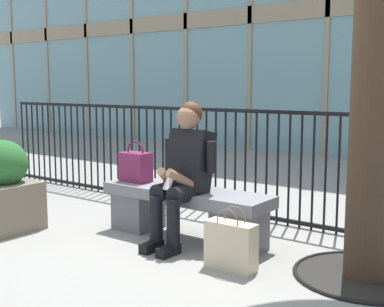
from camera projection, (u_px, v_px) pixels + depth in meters
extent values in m
plane|color=gray|center=(185.00, 238.00, 4.48)|extent=(60.00, 60.00, 0.00)
cube|color=slate|center=(185.00, 194.00, 4.42)|extent=(1.60, 0.44, 0.10)
cube|color=slate|center=(138.00, 210.00, 4.79)|extent=(0.36, 0.37, 0.35)
cube|color=slate|center=(239.00, 230.00, 4.12)|extent=(0.36, 0.37, 0.35)
cylinder|color=black|center=(171.00, 190.00, 4.28)|extent=(0.15, 0.40, 0.15)
cylinder|color=black|center=(156.00, 223.00, 4.15)|extent=(0.11, 0.11, 0.45)
cube|color=black|center=(152.00, 246.00, 4.13)|extent=(0.09, 0.22, 0.08)
cylinder|color=black|center=(188.00, 192.00, 4.17)|extent=(0.15, 0.40, 0.15)
cylinder|color=black|center=(173.00, 227.00, 4.04)|extent=(0.11, 0.11, 0.45)
cube|color=black|center=(169.00, 251.00, 4.02)|extent=(0.09, 0.22, 0.08)
cube|color=black|center=(190.00, 161.00, 4.30)|extent=(0.36, 0.30, 0.55)
cylinder|color=black|center=(170.00, 153.00, 4.43)|extent=(0.08, 0.08, 0.26)
cylinder|color=#8E664C|center=(166.00, 177.00, 4.19)|extent=(0.16, 0.28, 0.20)
cylinder|color=black|center=(211.00, 157.00, 4.17)|extent=(0.08, 0.08, 0.26)
cylinder|color=#8E664C|center=(181.00, 179.00, 4.10)|extent=(0.16, 0.28, 0.20)
cube|color=silver|center=(169.00, 182.00, 4.10)|extent=(0.07, 0.10, 0.13)
sphere|color=#8E664C|center=(188.00, 117.00, 4.24)|extent=(0.20, 0.20, 0.20)
sphere|color=#472816|center=(191.00, 114.00, 4.26)|extent=(0.20, 0.20, 0.20)
cube|color=#7A234C|center=(136.00, 167.00, 4.74)|extent=(0.29, 0.17, 0.27)
torus|color=#49152D|center=(135.00, 152.00, 4.72)|extent=(0.20, 0.02, 0.20)
cube|color=beige|center=(231.00, 246.00, 3.71)|extent=(0.38, 0.15, 0.36)
torus|color=#685E4C|center=(227.00, 221.00, 3.64)|extent=(0.18, 0.01, 0.18)
torus|color=#685E4C|center=(235.00, 218.00, 3.72)|extent=(0.18, 0.01, 0.18)
cylinder|color=black|center=(23.00, 140.00, 7.32)|extent=(0.02, 0.02, 1.11)
cylinder|color=black|center=(28.00, 141.00, 7.25)|extent=(0.02, 0.02, 1.11)
cylinder|color=black|center=(33.00, 141.00, 7.18)|extent=(0.02, 0.02, 1.11)
cylinder|color=black|center=(38.00, 142.00, 7.11)|extent=(0.02, 0.02, 1.11)
cylinder|color=black|center=(44.00, 143.00, 7.04)|extent=(0.02, 0.02, 1.11)
cylinder|color=black|center=(49.00, 143.00, 6.96)|extent=(0.02, 0.02, 1.11)
cylinder|color=black|center=(55.00, 144.00, 6.89)|extent=(0.02, 0.02, 1.11)
cylinder|color=black|center=(60.00, 144.00, 6.82)|extent=(0.02, 0.02, 1.11)
cylinder|color=black|center=(66.00, 145.00, 6.75)|extent=(0.02, 0.02, 1.11)
cylinder|color=black|center=(72.00, 146.00, 6.68)|extent=(0.02, 0.02, 1.11)
cylinder|color=black|center=(78.00, 146.00, 6.60)|extent=(0.02, 0.02, 1.11)
cylinder|color=black|center=(84.00, 147.00, 6.53)|extent=(0.02, 0.02, 1.11)
cylinder|color=black|center=(91.00, 148.00, 6.46)|extent=(0.02, 0.02, 1.11)
cylinder|color=black|center=(97.00, 148.00, 6.39)|extent=(0.02, 0.02, 1.11)
cylinder|color=black|center=(104.00, 149.00, 6.32)|extent=(0.02, 0.02, 1.11)
cylinder|color=black|center=(111.00, 150.00, 6.24)|extent=(0.02, 0.02, 1.11)
cylinder|color=black|center=(118.00, 151.00, 6.17)|extent=(0.02, 0.02, 1.11)
cylinder|color=black|center=(125.00, 151.00, 6.10)|extent=(0.02, 0.02, 1.11)
cylinder|color=black|center=(132.00, 152.00, 6.03)|extent=(0.02, 0.02, 1.11)
cylinder|color=black|center=(139.00, 153.00, 5.96)|extent=(0.02, 0.02, 1.11)
cylinder|color=black|center=(147.00, 154.00, 5.88)|extent=(0.02, 0.02, 1.11)
cylinder|color=black|center=(155.00, 155.00, 5.81)|extent=(0.02, 0.02, 1.11)
cylinder|color=black|center=(163.00, 155.00, 5.74)|extent=(0.02, 0.02, 1.11)
cylinder|color=black|center=(171.00, 156.00, 5.67)|extent=(0.02, 0.02, 1.11)
cylinder|color=black|center=(180.00, 157.00, 5.60)|extent=(0.02, 0.02, 1.11)
cylinder|color=black|center=(188.00, 158.00, 5.53)|extent=(0.02, 0.02, 1.11)
cylinder|color=black|center=(197.00, 159.00, 5.45)|extent=(0.02, 0.02, 1.11)
cylinder|color=black|center=(206.00, 160.00, 5.38)|extent=(0.02, 0.02, 1.11)
cylinder|color=black|center=(216.00, 161.00, 5.31)|extent=(0.02, 0.02, 1.11)
cylinder|color=black|center=(225.00, 162.00, 5.24)|extent=(0.02, 0.02, 1.11)
cylinder|color=black|center=(235.00, 163.00, 5.17)|extent=(0.02, 0.02, 1.11)
cylinder|color=black|center=(245.00, 164.00, 5.09)|extent=(0.02, 0.02, 1.11)
cylinder|color=black|center=(256.00, 165.00, 5.02)|extent=(0.02, 0.02, 1.11)
cylinder|color=black|center=(267.00, 167.00, 4.95)|extent=(0.02, 0.02, 1.11)
cylinder|color=black|center=(278.00, 168.00, 4.88)|extent=(0.02, 0.02, 1.11)
cylinder|color=black|center=(289.00, 169.00, 4.81)|extent=(0.02, 0.02, 1.11)
cylinder|color=black|center=(301.00, 170.00, 4.73)|extent=(0.02, 0.02, 1.11)
cylinder|color=black|center=(313.00, 172.00, 4.66)|extent=(0.02, 0.02, 1.11)
cylinder|color=black|center=(326.00, 173.00, 4.59)|extent=(0.02, 0.02, 1.11)
cylinder|color=black|center=(338.00, 174.00, 4.52)|extent=(0.02, 0.02, 1.11)
cylinder|color=black|center=(352.00, 176.00, 4.45)|extent=(0.02, 0.02, 1.11)
cylinder|color=black|center=(366.00, 177.00, 4.37)|extent=(0.02, 0.02, 1.11)
cylinder|color=black|center=(380.00, 179.00, 4.30)|extent=(0.02, 0.02, 1.11)
cube|color=black|center=(240.00, 212.00, 5.20)|extent=(7.37, 0.04, 0.04)
cube|color=black|center=(241.00, 111.00, 5.06)|extent=(7.37, 0.04, 0.04)
cylinder|color=black|center=(365.00, 276.00, 3.58)|extent=(0.98, 0.98, 0.01)
torus|color=black|center=(365.00, 275.00, 3.58)|extent=(1.01, 1.01, 0.03)
cylinder|color=#423021|center=(376.00, 32.00, 3.36)|extent=(0.30, 0.30, 3.40)
cube|color=#726656|center=(4.00, 206.00, 4.72)|extent=(0.56, 0.56, 0.45)
ellipsoid|color=#28602B|center=(2.00, 164.00, 4.66)|extent=(0.47, 0.47, 0.44)
cube|color=gray|center=(132.00, 26.00, 12.47)|extent=(11.80, 0.04, 0.36)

